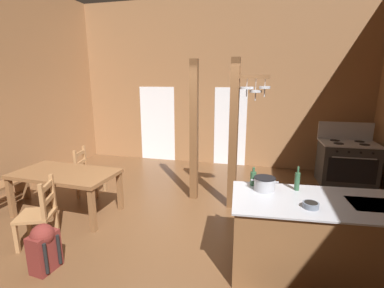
{
  "coord_description": "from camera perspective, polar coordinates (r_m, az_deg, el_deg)",
  "views": [
    {
      "loc": [
        1.18,
        -3.53,
        2.26
      ],
      "look_at": [
        0.01,
        1.06,
        1.15
      ],
      "focal_mm": 25.97,
      "sensor_mm": 36.0,
      "label": 1
    }
  ],
  "objects": [
    {
      "name": "ground_plane",
      "position": [
        4.38,
        -3.81,
        -18.66
      ],
      "size": [
        8.22,
        8.25,
        0.1
      ],
      "primitive_type": "cube",
      "color": "brown"
    },
    {
      "name": "wall_back",
      "position": [
        7.42,
        5.25,
        12.14
      ],
      "size": [
        8.22,
        0.14,
        4.25
      ],
      "primitive_type": "cube",
      "color": "#93663F",
      "rests_on": "ground_plane"
    },
    {
      "name": "glazed_door_back_left",
      "position": [
        7.89,
        -7.11,
        4.11
      ],
      "size": [
        1.0,
        0.01,
        2.05
      ],
      "primitive_type": "cube",
      "color": "white",
      "rests_on": "ground_plane"
    },
    {
      "name": "glazed_panel_back_right",
      "position": [
        7.4,
        7.82,
        3.49
      ],
      "size": [
        0.84,
        0.01,
        2.05
      ],
      "primitive_type": "cube",
      "color": "white",
      "rests_on": "ground_plane"
    },
    {
      "name": "kitchen_island",
      "position": [
        3.75,
        25.6,
        -16.95
      ],
      "size": [
        2.23,
        1.14,
        0.91
      ],
      "color": "brown",
      "rests_on": "ground_plane"
    },
    {
      "name": "stove_range",
      "position": [
        6.94,
        29.15,
        -3.36
      ],
      "size": [
        1.16,
        0.85,
        1.32
      ],
      "color": "#313131",
      "rests_on": "ground_plane"
    },
    {
      "name": "support_post_with_pot_rack",
      "position": [
        4.78,
        8.99,
        2.91
      ],
      "size": [
        0.64,
        0.23,
        2.6
      ],
      "color": "brown",
      "rests_on": "ground_plane"
    },
    {
      "name": "support_post_center",
      "position": [
        5.14,
        0.42,
        2.48
      ],
      "size": [
        0.14,
        0.14,
        2.6
      ],
      "color": "brown",
      "rests_on": "ground_plane"
    },
    {
      "name": "dining_table",
      "position": [
        5.16,
        -24.6,
        -6.19
      ],
      "size": [
        1.74,
        0.97,
        0.74
      ],
      "color": "brown",
      "rests_on": "ground_plane"
    },
    {
      "name": "ladderback_chair_near_window",
      "position": [
        4.47,
        -28.85,
        -12.42
      ],
      "size": [
        0.57,
        0.57,
        0.95
      ],
      "color": "#9E7044",
      "rests_on": "ground_plane"
    },
    {
      "name": "ladderback_chair_by_post",
      "position": [
        5.89,
        -20.57,
        -5.53
      ],
      "size": [
        0.51,
        0.51,
        0.95
      ],
      "color": "#9E7044",
      "rests_on": "ground_plane"
    },
    {
      "name": "backpack",
      "position": [
        3.95,
        -28.16,
        -18.01
      ],
      "size": [
        0.33,
        0.34,
        0.6
      ],
      "color": "maroon",
      "rests_on": "ground_plane"
    },
    {
      "name": "stockpot_on_counter",
      "position": [
        3.58,
        14.67,
        -7.91
      ],
      "size": [
        0.33,
        0.26,
        0.17
      ],
      "color": "#A8AAB2",
      "rests_on": "kitchen_island"
    },
    {
      "name": "mixing_bowl_on_counter",
      "position": [
        3.3,
        23.21,
        -11.46
      ],
      "size": [
        0.17,
        0.17,
        0.06
      ],
      "color": "slate",
      "rests_on": "kitchen_island"
    },
    {
      "name": "bottle_tall_on_counter",
      "position": [
        3.69,
        20.8,
        -7.08
      ],
      "size": [
        0.06,
        0.06,
        0.3
      ],
      "color": "#2D5638",
      "rests_on": "kitchen_island"
    },
    {
      "name": "bottle_short_on_counter",
      "position": [
        3.7,
        12.46,
        -6.87
      ],
      "size": [
        0.08,
        0.08,
        0.24
      ],
      "color": "#2D5638",
      "rests_on": "kitchen_island"
    }
  ]
}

